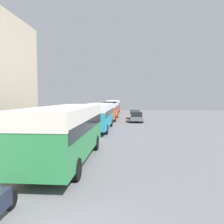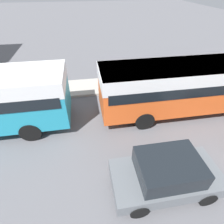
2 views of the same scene
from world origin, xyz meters
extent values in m
cube|color=#2D8447|center=(-1.80, 7.97, 1.82)|extent=(2.52, 9.10, 2.63)
cube|color=silver|center=(-1.80, 7.97, 2.74)|extent=(2.55, 9.15, 0.79)
cube|color=black|center=(-1.80, 7.97, 2.14)|extent=(2.57, 8.74, 0.58)
cylinder|color=black|center=(-2.96, 10.79, 0.50)|extent=(0.28, 1.00, 1.00)
cylinder|color=black|center=(-0.64, 10.79, 0.50)|extent=(0.28, 1.00, 1.00)
cylinder|color=black|center=(-2.96, 5.15, 0.50)|extent=(0.28, 1.00, 1.00)
cylinder|color=black|center=(-0.64, 5.15, 0.50)|extent=(0.28, 1.00, 1.00)
cube|color=teal|center=(-1.77, 20.21, 1.72)|extent=(2.57, 9.67, 2.44)
cube|color=white|center=(-1.77, 20.21, 2.58)|extent=(2.60, 9.72, 0.73)
cube|color=black|center=(-1.77, 20.21, 2.03)|extent=(2.62, 9.29, 0.54)
cylinder|color=black|center=(-2.95, 23.21, 0.50)|extent=(0.28, 1.00, 1.00)
cylinder|color=black|center=(-0.59, 23.21, 0.50)|extent=(0.28, 1.00, 1.00)
cylinder|color=black|center=(-2.95, 17.21, 0.50)|extent=(0.28, 1.00, 1.00)
cylinder|color=black|center=(-0.59, 17.21, 0.50)|extent=(0.28, 1.00, 1.00)
cube|color=#EA5B23|center=(-1.58, 32.12, 1.67)|extent=(2.41, 10.88, 2.35)
cube|color=white|center=(-1.58, 32.12, 2.50)|extent=(2.43, 10.93, 0.70)
cube|color=black|center=(-1.58, 32.12, 1.97)|extent=(2.46, 10.44, 0.52)
cylinder|color=black|center=(-2.69, 35.49, 0.50)|extent=(0.28, 1.00, 1.00)
cylinder|color=black|center=(-0.48, 35.49, 0.50)|extent=(0.28, 1.00, 1.00)
cylinder|color=black|center=(-2.69, 28.75, 0.50)|extent=(0.28, 1.00, 1.00)
cylinder|color=black|center=(-0.48, 28.75, 0.50)|extent=(0.28, 1.00, 1.00)
cube|color=red|center=(-2.02, 46.86, 1.76)|extent=(2.55, 9.71, 2.53)
cube|color=white|center=(-2.02, 46.86, 2.65)|extent=(2.57, 9.76, 0.76)
cube|color=black|center=(-2.02, 46.86, 2.08)|extent=(2.60, 9.33, 0.56)
cylinder|color=black|center=(-3.19, 49.88, 0.50)|extent=(0.28, 1.00, 1.00)
cylinder|color=black|center=(-0.85, 49.88, 0.50)|extent=(0.28, 1.00, 1.00)
cylinder|color=black|center=(-3.19, 43.85, 0.50)|extent=(0.28, 1.00, 1.00)
cylinder|color=black|center=(-0.85, 43.85, 0.50)|extent=(0.28, 1.00, 1.00)
cylinder|color=black|center=(-2.14, 2.55, 0.32)|extent=(0.10, 0.64, 0.64)
cube|color=silver|center=(2.63, 33.99, 0.56)|extent=(1.83, 4.04, 0.49)
cube|color=black|center=(2.63, 33.99, 1.14)|extent=(1.61, 2.22, 0.66)
cylinder|color=black|center=(1.79, 35.25, 0.32)|extent=(0.22, 0.64, 0.64)
cylinder|color=black|center=(3.47, 35.25, 0.32)|extent=(0.22, 0.64, 0.64)
cylinder|color=black|center=(1.79, 32.74, 0.32)|extent=(0.22, 0.64, 0.64)
cylinder|color=black|center=(3.47, 32.74, 0.32)|extent=(0.22, 0.64, 0.64)
cube|color=slate|center=(2.74, 28.49, 0.58)|extent=(1.83, 3.86, 0.53)
cube|color=black|center=(2.74, 28.49, 1.19)|extent=(1.61, 2.12, 0.69)
cylinder|color=black|center=(3.58, 27.30, 0.32)|extent=(0.22, 0.64, 0.64)
cylinder|color=black|center=(1.90, 27.30, 0.32)|extent=(0.22, 0.64, 0.64)
cylinder|color=black|center=(3.58, 29.69, 0.32)|extent=(0.22, 0.64, 0.64)
cylinder|color=black|center=(1.90, 29.69, 0.32)|extent=(0.22, 0.64, 0.64)
cylinder|color=#232838|center=(-4.97, 47.11, 0.56)|extent=(0.28, 0.28, 0.82)
cylinder|color=#33477F|center=(-4.97, 47.11, 1.32)|extent=(0.35, 0.35, 0.69)
sphere|color=tan|center=(-4.97, 47.11, 1.77)|extent=(0.22, 0.22, 0.22)
cylinder|color=#232838|center=(-4.52, 30.80, 0.56)|extent=(0.30, 0.30, 0.82)
cylinder|color=#4C6B4C|center=(-4.52, 30.80, 1.31)|extent=(0.37, 0.37, 0.68)
sphere|color=tan|center=(-4.52, 30.80, 1.76)|extent=(0.22, 0.22, 0.22)
camera|label=1|loc=(1.63, -4.01, 3.61)|focal=35.00mm
camera|label=2|loc=(5.88, 26.03, 6.29)|focal=28.00mm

